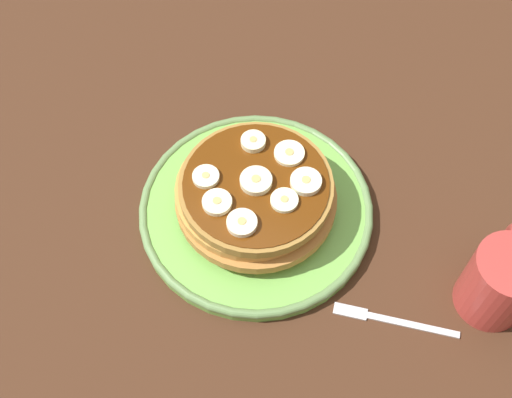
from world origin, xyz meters
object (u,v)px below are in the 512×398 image
banana_slice_4 (217,203)px  banana_slice_7 (253,142)px  pancake_stack (255,194)px  banana_slice_1 (289,154)px  coffee_mug (501,279)px  banana_slice_6 (206,177)px  fork (388,319)px  plate (256,209)px  banana_slice_0 (253,181)px  banana_slice_5 (242,223)px  banana_slice_2 (284,201)px  banana_slice_3 (306,182)px

banana_slice_4 → banana_slice_7: same height
pancake_stack → banana_slice_1: 5.77cm
coffee_mug → banana_slice_6: bearing=92.0°
banana_slice_7 → banana_slice_1: bearing=-89.1°
banana_slice_6 → fork: (-5.30, -22.51, -6.36)cm
pancake_stack → banana_slice_7: banana_slice_7 is taller
banana_slice_4 → banana_slice_7: size_ratio=1.14×
banana_slice_4 → fork: size_ratio=0.24×
plate → coffee_mug: coffee_mug is taller
banana_slice_0 → coffee_mug: (-0.25, -26.76, -2.21)cm
banana_slice_5 → plate: bearing=6.3°
pancake_stack → coffee_mug: size_ratio=1.70×
banana_slice_1 → banana_slice_2: bearing=-164.4°
pancake_stack → banana_slice_6: bearing=107.3°
banana_slice_5 → fork: (-1.53, -16.82, -6.43)cm
banana_slice_0 → banana_slice_6: 4.99cm
banana_slice_0 → banana_slice_6: banana_slice_0 is taller
pancake_stack → banana_slice_1: size_ratio=5.34×
banana_slice_2 → coffee_mug: (0.73, -22.86, -2.08)cm
pancake_stack → banana_slice_7: (4.54, 2.00, 2.84)cm
banana_slice_1 → banana_slice_0: bearing=154.4°
banana_slice_2 → coffee_mug: coffee_mug is taller
plate → banana_slice_1: banana_slice_1 is taller
pancake_stack → banana_slice_6: banana_slice_6 is taller
banana_slice_4 → banana_slice_1: bearing=-28.6°
banana_slice_2 → banana_slice_5: size_ratio=0.93×
plate → banana_slice_5: 7.80cm
banana_slice_1 → fork: 20.22cm
banana_slice_6 → banana_slice_1: bearing=-49.1°
banana_slice_0 → banana_slice_7: same height
banana_slice_1 → banana_slice_7: bearing=90.9°
pancake_stack → fork: 19.22cm
banana_slice_0 → banana_slice_4: 4.53cm
banana_slice_1 → banana_slice_5: 10.01cm
pancake_stack → banana_slice_6: 5.83cm
fork → banana_slice_0: bearing=69.4°
fork → banana_slice_4: bearing=82.0°
banana_slice_4 → banana_slice_7: 8.56cm
banana_slice_2 → fork: 16.22cm
banana_slice_2 → coffee_mug: bearing=-88.2°
banana_slice_0 → pancake_stack: bearing=-33.2°
banana_slice_4 → banana_slice_6: 3.44cm
plate → banana_slice_3: 7.80cm
banana_slice_2 → banana_slice_3: bearing=-23.9°
banana_slice_0 → banana_slice_1: size_ratio=1.03×
banana_slice_3 → fork: bearing=-124.5°
plate → banana_slice_5: size_ratio=8.36×
banana_slice_4 → banana_slice_6: bearing=44.0°
banana_slice_5 → banana_slice_6: banana_slice_5 is taller
banana_slice_3 → fork: 16.51cm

